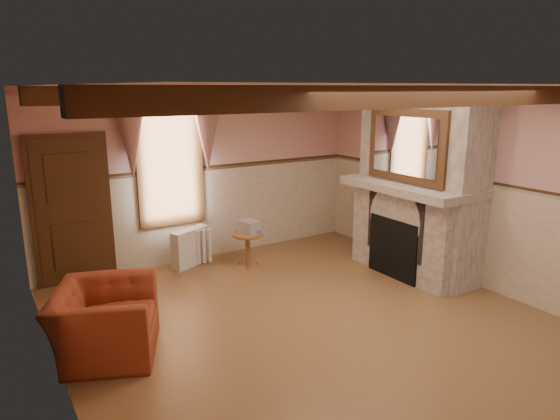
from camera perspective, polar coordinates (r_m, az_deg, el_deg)
floor at (r=6.21m, az=3.56°, el=-12.83°), size 5.50×6.00×0.01m
ceiling at (r=5.55m, az=4.01°, el=13.98°), size 5.50×6.00×0.01m
wall_back at (r=8.28m, az=-8.55°, el=4.08°), size 5.50×0.02×2.80m
wall_left at (r=4.71m, az=-24.48°, el=-4.51°), size 0.02×6.00×2.80m
wall_right at (r=7.63m, az=20.73°, el=2.50°), size 0.02×6.00×2.80m
wainscot at (r=5.91m, az=3.67°, el=-6.31°), size 5.50×6.00×1.50m
chair_rail at (r=5.69m, az=3.79°, el=0.79°), size 5.50×6.00×0.08m
firebox at (r=7.68m, az=13.16°, el=-4.21°), size 0.20×0.95×0.90m
armchair at (r=5.73m, az=-19.32°, el=-11.90°), size 1.37×1.45×0.74m
side_table at (r=7.95m, az=-3.71°, el=-4.57°), size 0.63×0.63×0.55m
book_stack at (r=7.86m, az=-3.51°, el=-1.93°), size 0.32×0.37×0.20m
radiator at (r=8.11m, az=-10.19°, el=-4.21°), size 0.71×0.45×0.60m
bowl at (r=7.75m, az=13.78°, el=3.66°), size 0.37×0.37×0.09m
mantel_clock at (r=7.97m, az=12.10°, el=4.42°), size 0.14×0.24×0.20m
oil_lamp at (r=8.06m, az=11.45°, el=4.84°), size 0.11×0.11×0.28m
candle_red at (r=7.17m, az=18.85°, el=2.79°), size 0.06×0.06×0.16m
jar_yellow at (r=7.21m, az=18.50°, el=2.71°), size 0.06×0.06×0.12m
fireplace at (r=7.76m, az=15.76°, el=3.05°), size 0.85×2.00×2.80m
mantel at (r=7.63m, az=14.83°, el=2.64°), size 1.05×2.05×0.12m
overmantel_mirror at (r=7.41m, az=14.14°, el=7.13°), size 0.06×1.44×1.04m
door at (r=7.71m, az=-22.67°, el=-0.24°), size 1.10×0.10×2.10m
window at (r=7.99m, az=-12.48°, el=5.37°), size 1.06×0.08×2.02m
window_drapes at (r=7.85m, az=-12.48°, el=9.63°), size 1.30×0.14×1.40m
ceiling_beam_front at (r=4.63m, az=13.00°, el=12.47°), size 5.50×0.18×0.20m
ceiling_beam_back at (r=6.55m, az=-2.38°, el=13.11°), size 5.50×0.18×0.20m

